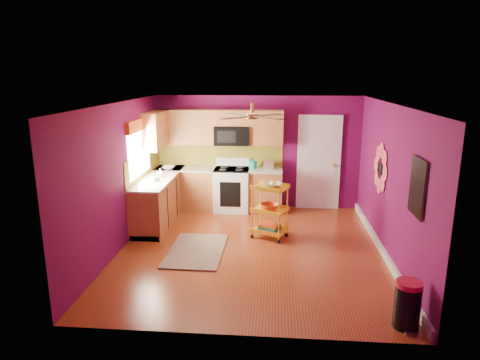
{
  "coord_description": "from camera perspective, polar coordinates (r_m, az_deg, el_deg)",
  "views": [
    {
      "loc": [
        0.39,
        -6.88,
        2.98
      ],
      "look_at": [
        -0.22,
        0.4,
        1.14
      ],
      "focal_mm": 32.0,
      "sensor_mm": 36.0,
      "label": 1
    }
  ],
  "objects": [
    {
      "name": "toaster",
      "position": [
        9.33,
        3.83,
        2.05
      ],
      "size": [
        0.22,
        0.15,
        0.18
      ],
      "primitive_type": "cube",
      "color": "beige",
      "rests_on": "lower_cabinets"
    },
    {
      "name": "rolling_cart",
      "position": [
        7.86,
        4.04,
        -3.82
      ],
      "size": [
        0.73,
        0.65,
        1.09
      ],
      "color": "yellow",
      "rests_on": "ground"
    },
    {
      "name": "teal_kettle",
      "position": [
        9.35,
        1.72,
        2.07
      ],
      "size": [
        0.18,
        0.18,
        0.21
      ],
      "color": "#128D7D",
      "rests_on": "lower_cabinets"
    },
    {
      "name": "ground",
      "position": [
        7.51,
        1.45,
        -9.26
      ],
      "size": [
        5.0,
        5.0,
        0.0
      ],
      "primitive_type": "plane",
      "color": "maroon",
      "rests_on": "ground"
    },
    {
      "name": "lower_cabinets",
      "position": [
        9.22,
        -6.25,
        -1.97
      ],
      "size": [
        2.81,
        2.31,
        0.94
      ],
      "color": "brown",
      "rests_on": "ground"
    },
    {
      "name": "upper_cabinetry",
      "position": [
        9.27,
        -5.42,
        6.76
      ],
      "size": [
        2.8,
        2.3,
        1.26
      ],
      "color": "brown",
      "rests_on": "ground"
    },
    {
      "name": "panel_door",
      "position": [
        9.6,
        10.45,
        2.15
      ],
      "size": [
        0.95,
        0.11,
        2.15
      ],
      "color": "white",
      "rests_on": "ground"
    },
    {
      "name": "soap_bottle_a",
      "position": [
        8.4,
        -10.97,
        0.44
      ],
      "size": [
        0.08,
        0.08,
        0.18
      ],
      "primitive_type": "imported",
      "color": "#EA3F72",
      "rests_on": "lower_cabinets"
    },
    {
      "name": "trash_can",
      "position": [
        5.67,
        21.41,
        -15.19
      ],
      "size": [
        0.34,
        0.36,
        0.59
      ],
      "color": "black",
      "rests_on": "ground"
    },
    {
      "name": "counter_dish",
      "position": [
        9.42,
        -9.5,
        1.65
      ],
      "size": [
        0.28,
        0.28,
        0.07
      ],
      "primitive_type": "imported",
      "color": "white",
      "rests_on": "lower_cabinets"
    },
    {
      "name": "room_envelope",
      "position": [
        7.02,
        1.75,
        3.07
      ],
      "size": [
        4.54,
        5.04,
        2.52
      ],
      "color": "#5F0A45",
      "rests_on": "ground"
    },
    {
      "name": "left_window",
      "position": [
        8.44,
        -13.32,
        5.29
      ],
      "size": [
        0.08,
        1.35,
        1.08
      ],
      "color": "white",
      "rests_on": "ground"
    },
    {
      "name": "electric_range",
      "position": [
        9.43,
        -1.09,
        -1.21
      ],
      "size": [
        0.76,
        0.66,
        1.13
      ],
      "color": "white",
      "rests_on": "ground"
    },
    {
      "name": "right_wall_art",
      "position": [
        6.96,
        19.98,
        0.53
      ],
      "size": [
        0.04,
        2.74,
        1.04
      ],
      "color": "black",
      "rests_on": "ground"
    },
    {
      "name": "counter_cup",
      "position": [
        8.37,
        -11.41,
        0.1
      ],
      "size": [
        0.12,
        0.12,
        0.1
      ],
      "primitive_type": "imported",
      "color": "white",
      "rests_on": "lower_cabinets"
    },
    {
      "name": "shag_rug",
      "position": [
        7.48,
        -5.84,
        -9.33
      ],
      "size": [
        0.94,
        1.51,
        0.02
      ],
      "primitive_type": "cube",
      "rotation": [
        0.0,
        0.0,
        -0.01
      ],
      "color": "black",
      "rests_on": "ground"
    },
    {
      "name": "soap_bottle_b",
      "position": [
        8.71,
        -10.57,
        0.94
      ],
      "size": [
        0.14,
        0.14,
        0.17
      ],
      "primitive_type": "imported",
      "color": "white",
      "rests_on": "lower_cabinets"
    },
    {
      "name": "ceiling_fan",
      "position": [
        7.12,
        1.66,
        8.58
      ],
      "size": [
        1.01,
        1.01,
        0.26
      ],
      "color": "#BF8C3F",
      "rests_on": "ground"
    }
  ]
}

